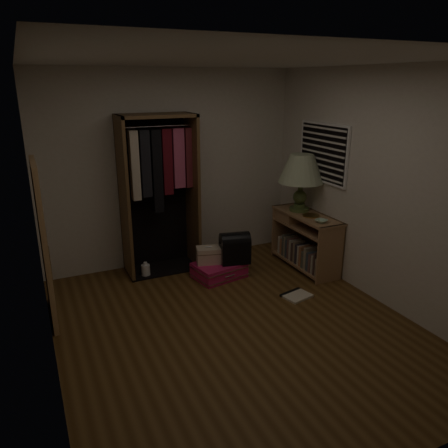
{
  "coord_description": "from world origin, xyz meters",
  "views": [
    {
      "loc": [
        -1.79,
        -3.55,
        2.43
      ],
      "look_at": [
        0.3,
        0.95,
        0.8
      ],
      "focal_mm": 35.0,
      "sensor_mm": 36.0,
      "label": 1
    }
  ],
  "objects_px": {
    "train_case": "(208,255)",
    "pink_suitcase": "(219,270)",
    "floor_mirror": "(44,244)",
    "black_bag": "(235,247)",
    "console_bookshelf": "(304,239)",
    "open_wardrobe": "(159,181)",
    "white_jug": "(146,270)",
    "table_lamp": "(301,170)"
  },
  "relations": [
    {
      "from": "train_case",
      "to": "black_bag",
      "type": "xyz_separation_m",
      "value": [
        0.31,
        -0.13,
        0.1
      ]
    },
    {
      "from": "floor_mirror",
      "to": "train_case",
      "type": "distance_m",
      "value": 2.02
    },
    {
      "from": "open_wardrobe",
      "to": "white_jug",
      "type": "relative_size",
      "value": 10.32
    },
    {
      "from": "black_bag",
      "to": "white_jug",
      "type": "xyz_separation_m",
      "value": [
        -1.06,
        0.47,
        -0.32
      ]
    },
    {
      "from": "black_bag",
      "to": "open_wardrobe",
      "type": "bearing_deg",
      "value": 152.03
    },
    {
      "from": "pink_suitcase",
      "to": "floor_mirror",
      "type": "bearing_deg",
      "value": 174.5
    },
    {
      "from": "train_case",
      "to": "white_jug",
      "type": "xyz_separation_m",
      "value": [
        -0.74,
        0.35,
        -0.22
      ]
    },
    {
      "from": "white_jug",
      "to": "floor_mirror",
      "type": "bearing_deg",
      "value": -153.04
    },
    {
      "from": "white_jug",
      "to": "black_bag",
      "type": "bearing_deg",
      "value": -24.13
    },
    {
      "from": "white_jug",
      "to": "pink_suitcase",
      "type": "bearing_deg",
      "value": -25.76
    },
    {
      "from": "open_wardrobe",
      "to": "white_jug",
      "type": "bearing_deg",
      "value": -148.54
    },
    {
      "from": "console_bookshelf",
      "to": "pink_suitcase",
      "type": "xyz_separation_m",
      "value": [
        -1.2,
        0.14,
        -0.29
      ]
    },
    {
      "from": "open_wardrobe",
      "to": "white_jug",
      "type": "distance_m",
      "value": 1.17
    },
    {
      "from": "table_lamp",
      "to": "white_jug",
      "type": "distance_m",
      "value": 2.43
    },
    {
      "from": "pink_suitcase",
      "to": "black_bag",
      "type": "relative_size",
      "value": 1.72
    },
    {
      "from": "train_case",
      "to": "table_lamp",
      "type": "bearing_deg",
      "value": 12.14
    },
    {
      "from": "pink_suitcase",
      "to": "black_bag",
      "type": "distance_m",
      "value": 0.37
    },
    {
      "from": "pink_suitcase",
      "to": "white_jug",
      "type": "bearing_deg",
      "value": 143.59
    },
    {
      "from": "pink_suitcase",
      "to": "black_bag",
      "type": "bearing_deg",
      "value": -27.11
    },
    {
      "from": "console_bookshelf",
      "to": "floor_mirror",
      "type": "xyz_separation_m",
      "value": [
        -3.24,
        -0.04,
        0.46
      ]
    },
    {
      "from": "table_lamp",
      "to": "open_wardrobe",
      "type": "bearing_deg",
      "value": 161.88
    },
    {
      "from": "pink_suitcase",
      "to": "train_case",
      "type": "bearing_deg",
      "value": 138.89
    },
    {
      "from": "white_jug",
      "to": "open_wardrobe",
      "type": "bearing_deg",
      "value": 31.46
    },
    {
      "from": "console_bookshelf",
      "to": "black_bag",
      "type": "xyz_separation_m",
      "value": [
        -1.0,
        0.08,
        0.01
      ]
    },
    {
      "from": "console_bookshelf",
      "to": "open_wardrobe",
      "type": "bearing_deg",
      "value": 157.62
    },
    {
      "from": "floor_mirror",
      "to": "table_lamp",
      "type": "distance_m",
      "value": 3.28
    },
    {
      "from": "black_bag",
      "to": "white_jug",
      "type": "height_order",
      "value": "black_bag"
    },
    {
      "from": "floor_mirror",
      "to": "table_lamp",
      "type": "bearing_deg",
      "value": 3.37
    },
    {
      "from": "floor_mirror",
      "to": "black_bag",
      "type": "bearing_deg",
      "value": 3.23
    },
    {
      "from": "pink_suitcase",
      "to": "train_case",
      "type": "height_order",
      "value": "train_case"
    },
    {
      "from": "train_case",
      "to": "table_lamp",
      "type": "height_order",
      "value": "table_lamp"
    },
    {
      "from": "open_wardrobe",
      "to": "pink_suitcase",
      "type": "xyz_separation_m",
      "value": [
        0.58,
        -0.59,
        -1.11
      ]
    },
    {
      "from": "floor_mirror",
      "to": "console_bookshelf",
      "type": "bearing_deg",
      "value": 0.74
    },
    {
      "from": "console_bookshelf",
      "to": "open_wardrobe",
      "type": "distance_m",
      "value": 2.09
    },
    {
      "from": "console_bookshelf",
      "to": "open_wardrobe",
      "type": "relative_size",
      "value": 0.55
    },
    {
      "from": "train_case",
      "to": "pink_suitcase",
      "type": "bearing_deg",
      "value": -15.59
    },
    {
      "from": "table_lamp",
      "to": "white_jug",
      "type": "xyz_separation_m",
      "value": [
        -2.06,
        0.41,
        -1.23
      ]
    },
    {
      "from": "pink_suitcase",
      "to": "white_jug",
      "type": "height_order",
      "value": "white_jug"
    },
    {
      "from": "train_case",
      "to": "black_bag",
      "type": "relative_size",
      "value": 0.85
    },
    {
      "from": "floor_mirror",
      "to": "pink_suitcase",
      "type": "height_order",
      "value": "floor_mirror"
    },
    {
      "from": "console_bookshelf",
      "to": "train_case",
      "type": "height_order",
      "value": "console_bookshelf"
    },
    {
      "from": "pink_suitcase",
      "to": "table_lamp",
      "type": "distance_m",
      "value": 1.71
    }
  ]
}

